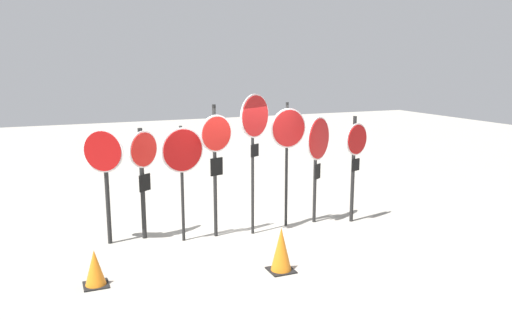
{
  "coord_description": "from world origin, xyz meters",
  "views": [
    {
      "loc": [
        -3.31,
        -8.94,
        3.33
      ],
      "look_at": [
        0.46,
        0.0,
        1.43
      ],
      "focal_mm": 35.0,
      "sensor_mm": 36.0,
      "label": 1
    }
  ],
  "objects_px": {
    "stop_sign_4": "(255,128)",
    "stop_sign_7": "(355,152)",
    "traffic_cone_0": "(95,268)",
    "traffic_cone_1": "(281,250)",
    "stop_sign_3": "(216,149)",
    "stop_sign_6": "(318,147)",
    "stop_sign_2": "(183,157)",
    "stop_sign_1": "(143,166)",
    "stop_sign_5": "(288,137)",
    "stop_sign_0": "(104,164)"
  },
  "relations": [
    {
      "from": "stop_sign_0",
      "to": "stop_sign_4",
      "type": "bearing_deg",
      "value": 23.72
    },
    {
      "from": "stop_sign_5",
      "to": "traffic_cone_0",
      "type": "bearing_deg",
      "value": -165.5
    },
    {
      "from": "stop_sign_2",
      "to": "stop_sign_5",
      "type": "xyz_separation_m",
      "value": [
        2.18,
        0.05,
        0.24
      ]
    },
    {
      "from": "stop_sign_6",
      "to": "traffic_cone_1",
      "type": "distance_m",
      "value": 2.94
    },
    {
      "from": "stop_sign_4",
      "to": "stop_sign_6",
      "type": "distance_m",
      "value": 1.57
    },
    {
      "from": "stop_sign_3",
      "to": "traffic_cone_0",
      "type": "bearing_deg",
      "value": -166.88
    },
    {
      "from": "traffic_cone_0",
      "to": "stop_sign_2",
      "type": "bearing_deg",
      "value": 37.69
    },
    {
      "from": "traffic_cone_1",
      "to": "stop_sign_2",
      "type": "bearing_deg",
      "value": 119.19
    },
    {
      "from": "stop_sign_2",
      "to": "stop_sign_6",
      "type": "bearing_deg",
      "value": -10.54
    },
    {
      "from": "stop_sign_5",
      "to": "stop_sign_6",
      "type": "xyz_separation_m",
      "value": [
        0.68,
        -0.02,
        -0.25
      ]
    },
    {
      "from": "stop_sign_5",
      "to": "stop_sign_1",
      "type": "bearing_deg",
      "value": 167.06
    },
    {
      "from": "stop_sign_3",
      "to": "stop_sign_5",
      "type": "bearing_deg",
      "value": -14.99
    },
    {
      "from": "stop_sign_1",
      "to": "stop_sign_4",
      "type": "relative_size",
      "value": 0.78
    },
    {
      "from": "stop_sign_2",
      "to": "stop_sign_6",
      "type": "relative_size",
      "value": 0.98
    },
    {
      "from": "traffic_cone_1",
      "to": "stop_sign_1",
      "type": "bearing_deg",
      "value": 126.03
    },
    {
      "from": "stop_sign_7",
      "to": "stop_sign_6",
      "type": "bearing_deg",
      "value": 141.0
    },
    {
      "from": "stop_sign_7",
      "to": "traffic_cone_0",
      "type": "distance_m",
      "value": 5.6
    },
    {
      "from": "stop_sign_4",
      "to": "stop_sign_7",
      "type": "distance_m",
      "value": 2.31
    },
    {
      "from": "stop_sign_6",
      "to": "stop_sign_5",
      "type": "bearing_deg",
      "value": 146.49
    },
    {
      "from": "stop_sign_3",
      "to": "traffic_cone_0",
      "type": "relative_size",
      "value": 4.51
    },
    {
      "from": "stop_sign_1",
      "to": "stop_sign_6",
      "type": "height_order",
      "value": "stop_sign_6"
    },
    {
      "from": "stop_sign_7",
      "to": "stop_sign_1",
      "type": "bearing_deg",
      "value": 151.42
    },
    {
      "from": "stop_sign_0",
      "to": "stop_sign_7",
      "type": "xyz_separation_m",
      "value": [
        4.95,
        -0.63,
        -0.02
      ]
    },
    {
      "from": "stop_sign_0",
      "to": "traffic_cone_1",
      "type": "height_order",
      "value": "stop_sign_0"
    },
    {
      "from": "stop_sign_4",
      "to": "stop_sign_7",
      "type": "bearing_deg",
      "value": -31.56
    },
    {
      "from": "stop_sign_3",
      "to": "stop_sign_6",
      "type": "relative_size",
      "value": 1.14
    },
    {
      "from": "stop_sign_5",
      "to": "stop_sign_7",
      "type": "distance_m",
      "value": 1.5
    },
    {
      "from": "stop_sign_1",
      "to": "stop_sign_4",
      "type": "xyz_separation_m",
      "value": [
        2.02,
        -0.58,
        0.67
      ]
    },
    {
      "from": "stop_sign_1",
      "to": "stop_sign_3",
      "type": "relative_size",
      "value": 0.83
    },
    {
      "from": "stop_sign_5",
      "to": "stop_sign_2",
      "type": "bearing_deg",
      "value": 176.19
    },
    {
      "from": "stop_sign_3",
      "to": "stop_sign_1",
      "type": "bearing_deg",
      "value": 145.17
    },
    {
      "from": "stop_sign_0",
      "to": "traffic_cone_0",
      "type": "bearing_deg",
      "value": -67.87
    },
    {
      "from": "stop_sign_7",
      "to": "traffic_cone_0",
      "type": "relative_size",
      "value": 3.96
    },
    {
      "from": "stop_sign_1",
      "to": "stop_sign_4",
      "type": "distance_m",
      "value": 2.2
    },
    {
      "from": "stop_sign_1",
      "to": "stop_sign_2",
      "type": "distance_m",
      "value": 0.8
    },
    {
      "from": "stop_sign_7",
      "to": "traffic_cone_0",
      "type": "height_order",
      "value": "stop_sign_7"
    },
    {
      "from": "stop_sign_0",
      "to": "stop_sign_3",
      "type": "bearing_deg",
      "value": 23.85
    },
    {
      "from": "traffic_cone_1",
      "to": "stop_sign_3",
      "type": "bearing_deg",
      "value": 102.7
    },
    {
      "from": "traffic_cone_1",
      "to": "stop_sign_7",
      "type": "bearing_deg",
      "value": 34.25
    },
    {
      "from": "stop_sign_7",
      "to": "traffic_cone_1",
      "type": "relative_size",
      "value": 3.06
    },
    {
      "from": "traffic_cone_0",
      "to": "traffic_cone_1",
      "type": "bearing_deg",
      "value": -11.91
    },
    {
      "from": "stop_sign_2",
      "to": "stop_sign_7",
      "type": "bearing_deg",
      "value": -14.82
    },
    {
      "from": "traffic_cone_0",
      "to": "traffic_cone_1",
      "type": "distance_m",
      "value": 2.89
    },
    {
      "from": "stop_sign_0",
      "to": "stop_sign_5",
      "type": "height_order",
      "value": "stop_sign_5"
    },
    {
      "from": "stop_sign_4",
      "to": "stop_sign_6",
      "type": "xyz_separation_m",
      "value": [
        1.49,
        0.17,
        -0.49
      ]
    },
    {
      "from": "stop_sign_0",
      "to": "stop_sign_7",
      "type": "distance_m",
      "value": 4.99
    },
    {
      "from": "stop_sign_4",
      "to": "stop_sign_1",
      "type": "bearing_deg",
      "value": 134.84
    },
    {
      "from": "stop_sign_5",
      "to": "stop_sign_6",
      "type": "distance_m",
      "value": 0.73
    },
    {
      "from": "stop_sign_2",
      "to": "stop_sign_4",
      "type": "bearing_deg",
      "value": -16.94
    },
    {
      "from": "traffic_cone_0",
      "to": "stop_sign_6",
      "type": "bearing_deg",
      "value": 16.66
    }
  ]
}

